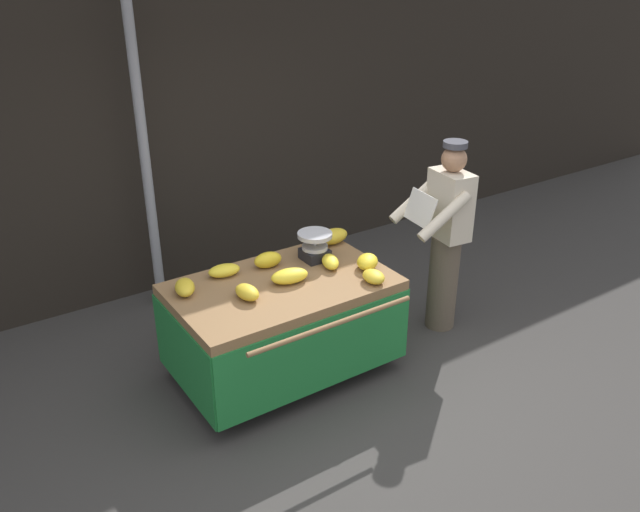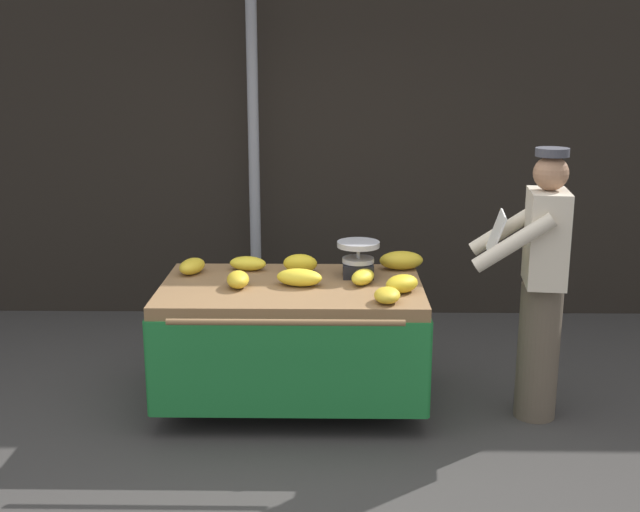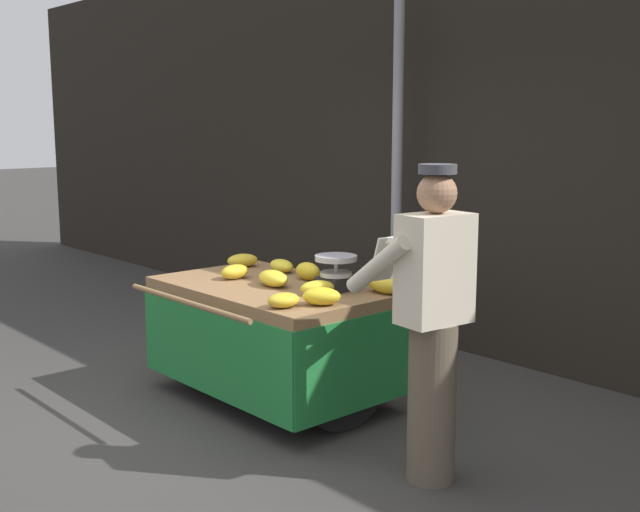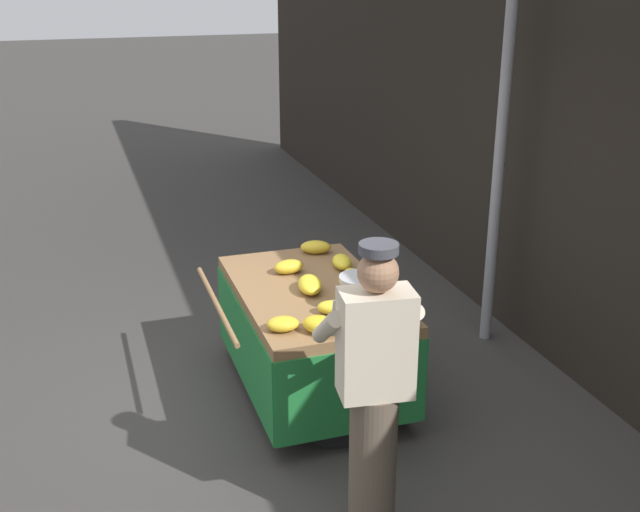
{
  "view_description": "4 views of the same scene",
  "coord_description": "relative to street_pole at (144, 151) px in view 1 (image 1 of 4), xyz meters",
  "views": [
    {
      "loc": [
        -2.28,
        -3.1,
        3.16
      ],
      "look_at": [
        0.22,
        0.64,
        1.0
      ],
      "focal_mm": 36.97,
      "sensor_mm": 36.0,
      "label": 1
    },
    {
      "loc": [
        0.18,
        -4.18,
        2.25
      ],
      "look_at": [
        0.11,
        0.77,
        1.0
      ],
      "focal_mm": 44.97,
      "sensor_mm": 36.0,
      "label": 2
    },
    {
      "loc": [
        4.08,
        -2.57,
        1.92
      ],
      "look_at": [
        0.42,
        0.72,
        1.09
      ],
      "focal_mm": 44.06,
      "sensor_mm": 36.0,
      "label": 3
    },
    {
      "loc": [
        4.8,
        -0.82,
        3.0
      ],
      "look_at": [
        0.01,
        0.76,
        1.1
      ],
      "focal_mm": 43.94,
      "sensor_mm": 36.0,
      "label": 4
    }
  ],
  "objects": [
    {
      "name": "banana_bunch_2",
      "position": [
        -0.29,
        -1.42,
        -0.63
      ],
      "size": [
        0.21,
        0.27,
        0.1
      ],
      "primitive_type": "ellipsoid",
      "rotation": [
        0.0,
        0.0,
        2.81
      ],
      "color": "gold",
      "rests_on": "banana_cart"
    },
    {
      "name": "banana_bunch_4",
      "position": [
        1.08,
        -1.83,
        -0.63
      ],
      "size": [
        0.28,
        0.28,
        0.11
      ],
      "primitive_type": "ellipsoid",
      "rotation": [
        0.0,
        0.0,
        2.33
      ],
      "color": "gold",
      "rests_on": "banana_cart"
    },
    {
      "name": "back_wall",
      "position": [
        0.46,
        0.4,
        0.31
      ],
      "size": [
        16.0,
        0.24,
        3.65
      ],
      "primitive_type": "cube",
      "color": "black",
      "rests_on": "ground"
    },
    {
      "name": "banana_bunch_6",
      "position": [
        0.84,
        -1.66,
        -0.64
      ],
      "size": [
        0.21,
        0.26,
        0.09
      ],
      "primitive_type": "ellipsoid",
      "rotation": [
        0.0,
        0.0,
        2.75
      ],
      "color": "yellow",
      "rests_on": "banana_cart"
    },
    {
      "name": "banana_bunch_5",
      "position": [
        0.43,
        -1.38,
        -0.62
      ],
      "size": [
        0.24,
        0.15,
        0.13
      ],
      "primitive_type": "ellipsoid",
      "rotation": [
        0.0,
        0.0,
        1.47
      ],
      "color": "gold",
      "rests_on": "banana_cart"
    },
    {
      "name": "street_pole",
      "position": [
        0.0,
        0.0,
        0.0
      ],
      "size": [
        0.09,
        0.09,
        3.02
      ],
      "primitive_type": "cylinder",
      "color": "gray",
      "rests_on": "ground"
    },
    {
      "name": "banana_bunch_7",
      "position": [
        0.97,
        -2.05,
        -0.64
      ],
      "size": [
        0.18,
        0.22,
        0.09
      ],
      "primitive_type": "ellipsoid",
      "rotation": [
        0.0,
        0.0,
        3.01
      ],
      "color": "gold",
      "rests_on": "banana_cart"
    },
    {
      "name": "vendor_person",
      "position": [
        1.93,
        -1.82,
        -0.64
      ],
      "size": [
        0.62,
        0.57,
        1.71
      ],
      "color": "brown",
      "rests_on": "ground"
    },
    {
      "name": "weighing_scale",
      "position": [
        0.82,
        -1.47,
        -0.57
      ],
      "size": [
        0.28,
        0.28,
        0.24
      ],
      "color": "black",
      "rests_on": "banana_cart"
    },
    {
      "name": "banana_bunch_0",
      "position": [
        0.05,
        -1.74,
        -0.63
      ],
      "size": [
        0.16,
        0.24,
        0.1
      ],
      "primitive_type": "ellipsoid",
      "rotation": [
        0.0,
        0.0,
        0.1
      ],
      "color": "gold",
      "rests_on": "banana_cart"
    },
    {
      "name": "banana_bunch_1",
      "position": [
        0.44,
        -1.7,
        -0.63
      ],
      "size": [
        0.32,
        0.22,
        0.11
      ],
      "primitive_type": "ellipsoid",
      "rotation": [
        0.0,
        0.0,
        1.38
      ],
      "color": "yellow",
      "rests_on": "banana_cart"
    },
    {
      "name": "banana_bunch_8",
      "position": [
        1.12,
        -1.29,
        -0.62
      ],
      "size": [
        0.31,
        0.2,
        0.13
      ],
      "primitive_type": "ellipsoid",
      "rotation": [
        0.0,
        0.0,
        1.67
      ],
      "color": "gold",
      "rests_on": "banana_cart"
    },
    {
      "name": "ground_plane",
      "position": [
        0.46,
        -2.39,
        -1.51
      ],
      "size": [
        60.0,
        60.0,
        0.0
      ],
      "primitive_type": "plane",
      "color": "#383533"
    },
    {
      "name": "banana_bunch_3",
      "position": [
        0.07,
        -1.33,
        -0.64
      ],
      "size": [
        0.27,
        0.18,
        0.1
      ],
      "primitive_type": "ellipsoid",
      "rotation": [
        0.0,
        0.0,
        1.41
      ],
      "color": "yellow",
      "rests_on": "banana_cart"
    },
    {
      "name": "banana_cart",
      "position": [
        0.39,
        -1.67,
        -0.91
      ],
      "size": [
        1.69,
        1.23,
        0.83
      ],
      "color": "olive",
      "rests_on": "ground"
    }
  ]
}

